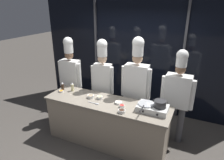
{
  "coord_description": "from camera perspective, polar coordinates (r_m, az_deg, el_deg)",
  "views": [
    {
      "loc": [
        1.49,
        -2.94,
        2.63
      ],
      "look_at": [
        0.0,
        0.25,
        1.24
      ],
      "focal_mm": 32.0,
      "sensor_mm": 36.0,
      "label": 1
    }
  ],
  "objects": [
    {
      "name": "prep_bowl_carrots",
      "position": [
        4.25,
        -14.29,
        -3.09
      ],
      "size": [
        0.1,
        0.1,
        0.03
      ],
      "color": "white",
      "rests_on": "demo_counter"
    },
    {
      "name": "prep_bowl_mushrooms",
      "position": [
        3.89,
        -6.13,
        -4.65
      ],
      "size": [
        0.13,
        0.13,
        0.06
      ],
      "color": "white",
      "rests_on": "demo_counter"
    },
    {
      "name": "frying_pan",
      "position": [
        3.47,
        9.71,
        -6.41
      ],
      "size": [
        0.29,
        0.5,
        0.04
      ],
      "color": "#ADAFB5",
      "rests_on": "portable_stove"
    },
    {
      "name": "prep_bowl_bell_pepper",
      "position": [
        3.53,
        2.84,
        -7.44
      ],
      "size": [
        0.1,
        0.1,
        0.05
      ],
      "color": "white",
      "rests_on": "demo_counter"
    },
    {
      "name": "serving_spoon_slotted",
      "position": [
        3.67,
        -4.72,
        -6.68
      ],
      "size": [
        0.23,
        0.05,
        0.02
      ],
      "color": "#B2B5BA",
      "rests_on": "demo_counter"
    },
    {
      "name": "prep_bowl_soy_glaze",
      "position": [
        3.38,
        2.82,
        -8.81
      ],
      "size": [
        0.12,
        0.12,
        0.06
      ],
      "color": "white",
      "rests_on": "demo_counter"
    },
    {
      "name": "chef_line",
      "position": [
        3.97,
        6.98,
        -0.18
      ],
      "size": [
        0.6,
        0.26,
        2.04
      ],
      "rotation": [
        0.0,
        0.0,
        3.19
      ],
      "color": "#232326",
      "rests_on": "ground_plane"
    },
    {
      "name": "prep_bowl_chicken",
      "position": [
        3.67,
        1.85,
        -6.43
      ],
      "size": [
        0.14,
        0.14,
        0.04
      ],
      "color": "white",
      "rests_on": "demo_counter"
    },
    {
      "name": "chef_pastry",
      "position": [
        3.91,
        18.22,
        -3.29
      ],
      "size": [
        0.61,
        0.25,
        1.87
      ],
      "rotation": [
        0.0,
        0.0,
        3.13
      ],
      "color": "#4C4C51",
      "rests_on": "ground_plane"
    },
    {
      "name": "stock_pot",
      "position": [
        3.41,
        13.59,
        -6.5
      ],
      "size": [
        0.23,
        0.2,
        0.11
      ],
      "color": "#333335",
      "rests_on": "portable_stove"
    },
    {
      "name": "squeeze_bottle_soy",
      "position": [
        4.3,
        -13.95,
        -1.75
      ],
      "size": [
        0.06,
        0.06,
        0.18
      ],
      "color": "#332319",
      "rests_on": "demo_counter"
    },
    {
      "name": "chef_sous",
      "position": [
        4.2,
        -2.72,
        1.1
      ],
      "size": [
        0.48,
        0.26,
        1.95
      ],
      "rotation": [
        0.0,
        0.0,
        3.33
      ],
      "color": "#4C4C51",
      "rests_on": "ground_plane"
    },
    {
      "name": "demo_counter",
      "position": [
        3.96,
        -1.57,
        -12.02
      ],
      "size": [
        2.39,
        0.68,
        0.89
      ],
      "color": "gray",
      "rests_on": "ground_plane"
    },
    {
      "name": "portable_stove",
      "position": [
        3.48,
        11.52,
        -7.87
      ],
      "size": [
        0.51,
        0.35,
        0.11
      ],
      "color": "silver",
      "rests_on": "demo_counter"
    },
    {
      "name": "chef_head",
      "position": [
        4.62,
        -11.8,
        1.87
      ],
      "size": [
        0.56,
        0.25,
        1.94
      ],
      "rotation": [
        0.0,
        0.0,
        3.21
      ],
      "color": "#4C4C51",
      "rests_on": "ground_plane"
    },
    {
      "name": "squeeze_bottle_oil",
      "position": [
        4.22,
        -11.27,
        -1.93
      ],
      "size": [
        0.06,
        0.06,
        0.19
      ],
      "color": "beige",
      "rests_on": "demo_counter"
    },
    {
      "name": "prep_bowl_ginger",
      "position": [
        3.84,
        -3.55,
        -4.94
      ],
      "size": [
        0.11,
        0.11,
        0.05
      ],
      "color": "white",
      "rests_on": "demo_counter"
    },
    {
      "name": "window_wall_back",
      "position": [
        5.0,
        6.86,
        6.45
      ],
      "size": [
        5.17,
        0.09,
        2.7
      ],
      "color": "black",
      "rests_on": "ground_plane"
    },
    {
      "name": "ground_plane",
      "position": [
        4.22,
        -1.5,
        -17.11
      ],
      "size": [
        24.0,
        24.0,
        0.0
      ],
      "primitive_type": "plane",
      "color": "#47423D"
    }
  ]
}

